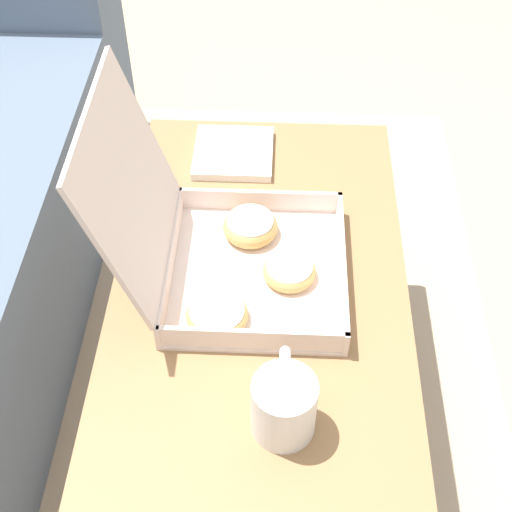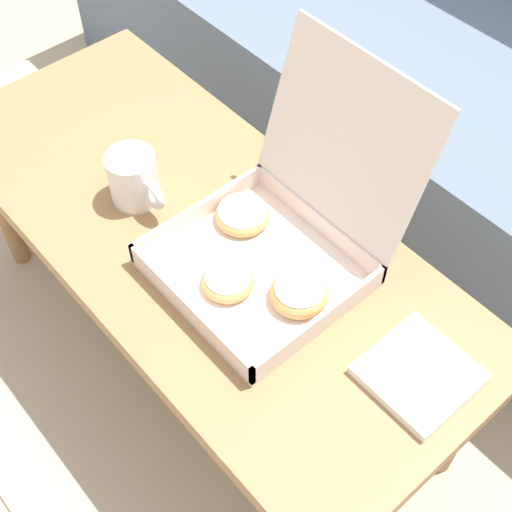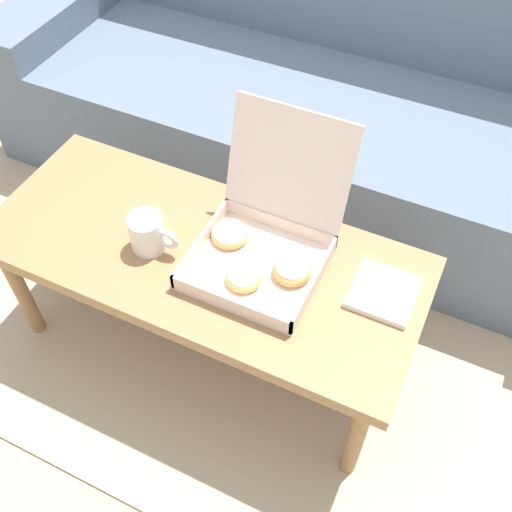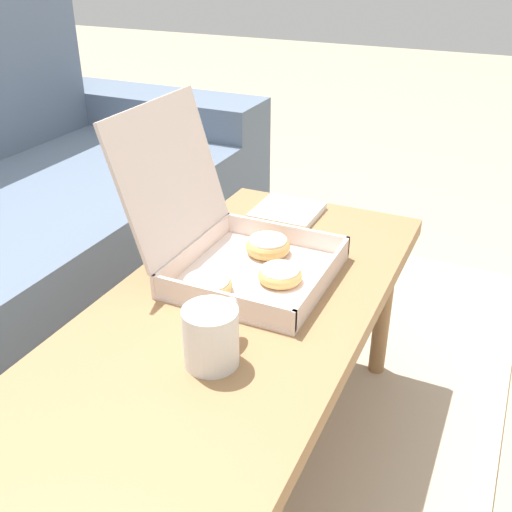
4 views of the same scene
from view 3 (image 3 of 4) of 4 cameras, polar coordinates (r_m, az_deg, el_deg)
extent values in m
plane|color=tan|center=(1.99, -3.24, -6.57)|extent=(12.00, 12.00, 0.00)
cube|color=tan|center=(2.14, 0.46, -0.44)|extent=(2.51, 1.84, 0.01)
cube|color=slate|center=(2.23, 4.67, 9.94)|extent=(1.91, 0.66, 0.45)
cube|color=slate|center=(2.42, 9.23, 20.77)|extent=(1.91, 0.20, 0.99)
cube|color=slate|center=(2.74, -16.66, 17.99)|extent=(0.24, 0.86, 0.57)
cube|color=#997047|center=(1.60, -5.21, 0.06)|extent=(1.18, 0.50, 0.04)
cylinder|color=#997047|center=(1.94, -21.47, -3.09)|extent=(0.04, 0.04, 0.42)
cylinder|color=#997047|center=(1.60, 9.54, -16.57)|extent=(0.04, 0.04, 0.42)
cylinder|color=#997047|center=(2.10, -15.02, 4.43)|extent=(0.04, 0.04, 0.42)
cylinder|color=#997047|center=(1.79, 13.59, -6.03)|extent=(0.04, 0.04, 0.42)
cube|color=silver|center=(1.53, 0.00, -1.10)|extent=(0.33, 0.30, 0.01)
cube|color=silver|center=(1.43, -2.53, -4.58)|extent=(0.33, 0.01, 0.04)
cube|color=silver|center=(1.60, 2.26, 3.18)|extent=(0.33, 0.01, 0.04)
cube|color=silver|center=(1.56, -5.28, 1.45)|extent=(0.01, 0.30, 0.04)
cube|color=silver|center=(1.48, 5.59, -2.53)|extent=(0.01, 0.30, 0.04)
cube|color=silver|center=(1.52, 3.18, 8.65)|extent=(0.33, 0.09, 0.29)
torus|color=tan|center=(1.50, 3.44, -1.39)|extent=(0.10, 0.10, 0.04)
cylinder|color=white|center=(1.49, 3.46, -1.14)|extent=(0.08, 0.08, 0.02)
torus|color=tan|center=(1.49, -1.20, -2.11)|extent=(0.09, 0.09, 0.03)
cylinder|color=white|center=(1.48, -1.21, -1.91)|extent=(0.08, 0.08, 0.01)
torus|color=tan|center=(1.58, -2.52, 2.05)|extent=(0.10, 0.10, 0.03)
cylinder|color=white|center=(1.58, -2.53, 2.24)|extent=(0.09, 0.09, 0.01)
cylinder|color=white|center=(1.57, -10.33, 2.20)|extent=(0.09, 0.09, 0.10)
torus|color=white|center=(1.54, -8.40, 1.60)|extent=(0.06, 0.02, 0.06)
cube|color=white|center=(1.51, 12.03, -3.43)|extent=(0.16, 0.16, 0.02)
camera|label=1|loc=(1.50, -36.01, 32.47)|focal=50.00mm
camera|label=2|loc=(0.45, 41.82, 11.02)|focal=50.00mm
camera|label=4|loc=(1.56, -45.62, 14.18)|focal=42.00mm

